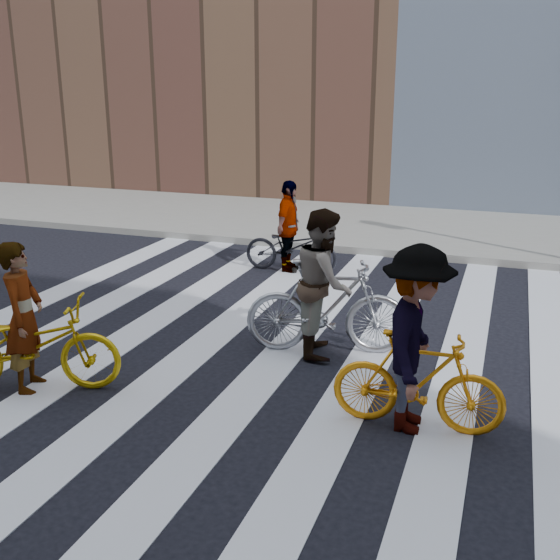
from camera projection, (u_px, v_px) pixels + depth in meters
The scene contains 11 objects.
ground at pixel (254, 339), 8.99m from camera, with size 100.00×100.00×0.00m, color black.
sidewalk_far at pixel (370, 226), 15.74m from camera, with size 100.00×5.00×0.15m, color gray.
zebra_crosswalk at pixel (254, 338), 8.99m from camera, with size 8.25×10.00×0.01m.
bike_yellow_left at pixel (31, 346), 7.38m from camera, with size 0.70×2.02×1.06m, color gold.
bike_silver_mid at pixel (327, 307), 8.38m from camera, with size 0.59×2.08×1.25m, color #989AA1.
bike_yellow_right at pixel (418, 381), 6.53m from camera, with size 0.49×1.72×1.03m, color orange.
bike_dark_rear at pixel (291, 247), 12.10m from camera, with size 0.61×1.76×0.93m, color black.
rider_left at pixel (24, 317), 7.30m from camera, with size 0.63×0.41×1.73m, color slate.
rider_mid at pixel (324, 282), 8.30m from camera, with size 0.92×0.72×1.89m, color slate.
rider_right at pixel (415, 340), 6.42m from camera, with size 1.23×0.71×1.91m, color slate.
rider_rear at pixel (288, 227), 12.01m from camera, with size 0.99×0.41×1.69m, color slate.
Camera 1 is at (3.15, -7.77, 3.37)m, focal length 42.00 mm.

